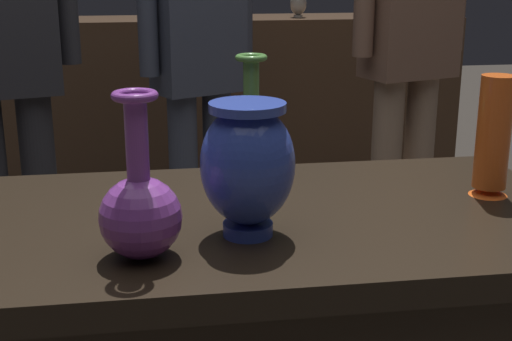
% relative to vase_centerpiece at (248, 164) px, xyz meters
% --- Properties ---
extents(back_display_shelf, '(2.60, 0.40, 0.99)m').
position_rel_vase_centerpiece_xyz_m(back_display_shelf, '(0.04, 2.30, -0.43)').
color(back_display_shelf, '#422D1E').
rests_on(back_display_shelf, ground_plane).
extents(vase_centerpiece, '(0.16, 0.16, 0.23)m').
position_rel_vase_centerpiece_xyz_m(vase_centerpiece, '(0.00, 0.00, 0.00)').
color(vase_centerpiece, '#2D429E').
rests_on(vase_centerpiece, display_plinth).
extents(vase_tall_behind, '(0.08, 0.08, 0.24)m').
position_rel_vase_centerpiece_xyz_m(vase_tall_behind, '(0.51, 0.14, -0.01)').
color(vase_tall_behind, '#E55B1E').
rests_on(vase_tall_behind, display_plinth).
extents(vase_left_accent, '(0.13, 0.13, 0.26)m').
position_rel_vase_centerpiece_xyz_m(vase_left_accent, '(0.06, 0.37, -0.05)').
color(vase_left_accent, '#477A38').
rests_on(vase_left_accent, display_plinth).
extents(vase_right_accent, '(0.13, 0.13, 0.27)m').
position_rel_vase_centerpiece_xyz_m(vase_right_accent, '(-0.18, -0.07, -0.05)').
color(vase_right_accent, '#7A388E').
rests_on(vase_right_accent, display_plinth).
extents(shelf_vase_center, '(0.08, 0.08, 0.16)m').
position_rel_vase_centerpiece_xyz_m(shelf_vase_center, '(0.04, 2.30, 0.11)').
color(shelf_vase_center, '#7A388E').
rests_on(shelf_vase_center, back_display_shelf).
extents(shelf_vase_far_right, '(0.11, 0.11, 0.10)m').
position_rel_vase_centerpiece_xyz_m(shelf_vase_far_right, '(1.08, 2.30, 0.13)').
color(shelf_vase_far_right, red).
rests_on(shelf_vase_far_right, back_display_shelf).
extents(shelf_vase_right, '(0.08, 0.08, 0.12)m').
position_rel_vase_centerpiece_xyz_m(shelf_vase_right, '(0.56, 2.26, 0.13)').
color(shelf_vase_right, gray).
rests_on(shelf_vase_right, back_display_shelf).
extents(visitor_near_left, '(0.46, 0.26, 1.73)m').
position_rel_vase_centerpiece_xyz_m(visitor_near_left, '(-0.59, 1.13, 0.10)').
color(visitor_near_left, '#232328').
rests_on(visitor_near_left, ground_plane).
extents(visitor_center_back, '(0.43, 0.30, 1.58)m').
position_rel_vase_centerpiece_xyz_m(visitor_center_back, '(0.03, 1.50, -0.00)').
color(visitor_center_back, '#333847').
rests_on(visitor_center_back, ground_plane).
extents(visitor_near_right, '(0.45, 0.27, 1.73)m').
position_rel_vase_centerpiece_xyz_m(visitor_near_right, '(0.76, 1.28, 0.10)').
color(visitor_near_right, '#846B56').
rests_on(visitor_near_right, ground_plane).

